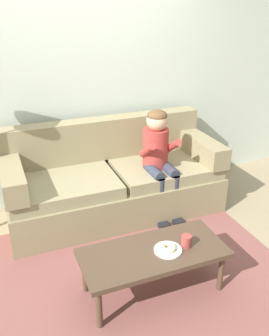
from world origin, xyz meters
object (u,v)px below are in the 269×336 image
(person_child, at_px, (159,153))
(mug, at_px, (186,241))
(donut, at_px, (168,247))
(toy_controller, at_px, (103,261))
(couch, at_px, (113,181))
(coffee_table, at_px, (153,255))

(person_child, bearing_deg, mug, -104.38)
(person_child, height_order, donut, person_child)
(toy_controller, bearing_deg, person_child, 58.57)
(couch, xyz_separation_m, donut, (-0.01, -1.31, 0.07))
(couch, relative_size, person_child, 1.97)
(person_child, relative_size, toy_controller, 4.87)
(couch, xyz_separation_m, person_child, (0.42, -0.21, 0.33))
(couch, bearing_deg, person_child, -26.03)
(couch, relative_size, coffee_table, 1.99)
(person_child, relative_size, mug, 12.24)
(toy_controller, bearing_deg, mug, -22.08)
(person_child, distance_m, toy_controller, 1.19)
(donut, distance_m, mug, 0.15)
(person_child, height_order, toy_controller, person_child)
(coffee_table, bearing_deg, couch, 84.94)
(coffee_table, bearing_deg, toy_controller, 120.17)
(coffee_table, xyz_separation_m, person_child, (0.53, 1.06, 0.33))
(person_child, bearing_deg, toy_controller, -142.82)
(couch, height_order, donut, couch)
(couch, bearing_deg, mug, -83.84)
(coffee_table, relative_size, mug, 12.13)
(donut, bearing_deg, mug, 1.09)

